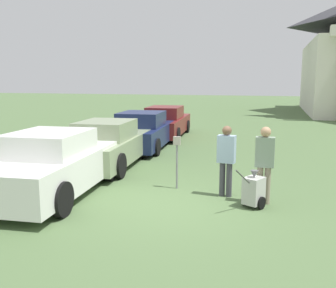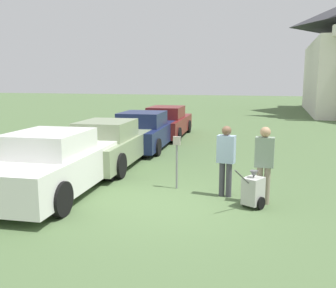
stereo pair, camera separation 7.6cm
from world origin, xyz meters
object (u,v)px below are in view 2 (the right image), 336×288
object	(u,v)px
parking_meter	(177,153)
person_supervisor	(264,160)
parked_car_sage	(108,145)
parked_car_maroon	(167,123)
equipment_cart	(253,191)
parked_car_navy	(144,132)
parked_car_white	(54,165)
person_worker	(226,157)

from	to	relation	value
parking_meter	person_supervisor	xyz separation A→B (m)	(2.21, -0.62, 0.06)
parked_car_sage	parked_car_maroon	xyz separation A→B (m)	(0.00, 6.83, -0.01)
person_supervisor	equipment_cart	xyz separation A→B (m)	(-0.20, -0.33, -0.63)
parking_meter	parked_car_navy	bearing A→B (deg)	117.98
parked_car_white	person_supervisor	world-z (taller)	person_supervisor
parked_car_sage	equipment_cart	size ratio (longest dim) A/B	4.76
parked_car_maroon	parking_meter	distance (m)	9.14
parked_car_sage	equipment_cart	xyz separation A→B (m)	(4.81, -2.82, -0.32)
parked_car_white	parking_meter	world-z (taller)	parked_car_white
parked_car_maroon	person_supervisor	world-z (taller)	person_supervisor
parked_car_navy	parked_car_maroon	bearing A→B (deg)	85.64
parked_car_maroon	parking_meter	world-z (taller)	parked_car_maroon
parked_car_white	parked_car_maroon	world-z (taller)	parked_car_white
parked_car_navy	parked_car_sage	bearing A→B (deg)	-94.36
parked_car_navy	person_worker	bearing A→B (deg)	-58.07
parked_car_sage	person_worker	world-z (taller)	person_worker
parked_car_navy	parking_meter	size ratio (longest dim) A/B	3.54
parking_meter	person_worker	world-z (taller)	person_worker
parked_car_maroon	equipment_cart	size ratio (longest dim) A/B	5.12
person_worker	person_supervisor	world-z (taller)	person_supervisor
parked_car_sage	parking_meter	size ratio (longest dim) A/B	3.44
parking_meter	person_supervisor	distance (m)	2.30
parked_car_maroon	equipment_cart	xyz separation A→B (m)	(4.81, -9.65, -0.30)
parking_meter	person_worker	bearing A→B (deg)	-13.84
person_worker	parked_car_navy	bearing A→B (deg)	-45.52
person_worker	person_supervisor	distance (m)	0.95
parked_car_sage	parked_car_navy	bearing A→B (deg)	85.64
person_worker	person_supervisor	xyz separation A→B (m)	(0.90, -0.30, 0.03)
parked_car_navy	person_worker	size ratio (longest dim) A/B	2.81
parked_car_maroon	person_worker	bearing A→B (deg)	-69.85
parked_car_navy	person_worker	world-z (taller)	person_worker
parked_car_sage	parked_car_navy	xyz separation A→B (m)	(0.00, 3.41, -0.01)
person_worker	person_supervisor	size ratio (longest dim) A/B	0.97
parked_car_maroon	parking_meter	bearing A→B (deg)	-76.49
parked_car_sage	person_worker	xyz separation A→B (m)	(4.11, -2.19, 0.29)
parked_car_navy	person_worker	distance (m)	6.95
parked_car_navy	person_supervisor	size ratio (longest dim) A/B	2.73
parked_car_white	person_worker	xyz separation A→B (m)	(4.11, 0.97, 0.25)
parked_car_white	parked_car_sage	bearing A→B (deg)	85.64
person_worker	equipment_cart	size ratio (longest dim) A/B	1.74
parked_car_navy	parking_meter	world-z (taller)	parked_car_navy
parked_car_white	equipment_cart	bearing A→B (deg)	-0.37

